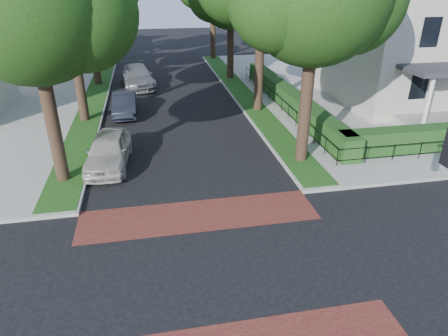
{
  "coord_description": "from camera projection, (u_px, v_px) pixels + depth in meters",
  "views": [
    {
      "loc": [
        -1.48,
        -9.6,
        8.34
      ],
      "look_at": [
        1.1,
        3.86,
        1.6
      ],
      "focal_mm": 32.0,
      "sensor_mm": 36.0,
      "label": 1
    }
  ],
  "objects": [
    {
      "name": "ground",
      "position": [
        213.0,
        271.0,
        12.39
      ],
      "size": [
        120.0,
        120.0,
        0.0
      ],
      "primitive_type": "plane",
      "color": "black",
      "rests_on": "ground"
    },
    {
      "name": "sidewalk_ne",
      "position": [
        411.0,
        85.0,
        32.39
      ],
      "size": [
        30.0,
        30.0,
        0.15
      ],
      "primitive_type": "cube",
      "color": "gray",
      "rests_on": "ground"
    },
    {
      "name": "crosswalk_far",
      "position": [
        199.0,
        215.0,
        15.21
      ],
      "size": [
        9.0,
        2.2,
        0.01
      ],
      "primitive_type": "cube",
      "color": "maroon",
      "rests_on": "ground"
    },
    {
      "name": "grass_strip_ne",
      "position": [
        242.0,
        93.0,
        30.06
      ],
      "size": [
        1.6,
        29.8,
        0.02
      ],
      "primitive_type": "cube",
      "color": "#153F12",
      "rests_on": "sidewalk_ne"
    },
    {
      "name": "grass_strip_nw",
      "position": [
        94.0,
        101.0,
        28.24
      ],
      "size": [
        1.6,
        29.8,
        0.02
      ],
      "primitive_type": "cube",
      "color": "#153F12",
      "rests_on": "sidewalk_nw"
    },
    {
      "name": "tree_left_near",
      "position": [
        33.0,
        5.0,
        14.65
      ],
      "size": [
        7.5,
        6.45,
        10.2
      ],
      "color": "black",
      "rests_on": "sidewalk_nw"
    },
    {
      "name": "hedge_main_road",
      "position": [
        290.0,
        99.0,
        26.58
      ],
      "size": [
        1.0,
        18.0,
        1.2
      ],
      "primitive_type": "cube",
      "color": "#224819",
      "rests_on": "sidewalk_ne"
    },
    {
      "name": "fence_main_road",
      "position": [
        278.0,
        102.0,
        26.51
      ],
      "size": [
        0.06,
        18.0,
        0.9
      ],
      "primitive_type": null,
      "color": "black",
      "rests_on": "sidewalk_ne"
    },
    {
      "name": "house_victorian",
      "position": [
        431.0,
        11.0,
        26.71
      ],
      "size": [
        13.0,
        13.05,
        12.48
      ],
      "color": "beige",
      "rests_on": "sidewalk_ne"
    },
    {
      "name": "parked_car_front",
      "position": [
        108.0,
        151.0,
        18.78
      ],
      "size": [
        2.23,
        4.75,
        1.57
      ],
      "primitive_type": "imported",
      "rotation": [
        0.0,
        0.0,
        -0.08
      ],
      "color": "beige",
      "rests_on": "ground"
    },
    {
      "name": "parked_car_middle",
      "position": [
        125.0,
        104.0,
        25.69
      ],
      "size": [
        1.48,
        4.17,
        1.37
      ],
      "primitive_type": "imported",
      "rotation": [
        0.0,
        0.0,
        0.01
      ],
      "color": "black",
      "rests_on": "ground"
    },
    {
      "name": "parked_car_rear",
      "position": [
        137.0,
        76.0,
        31.94
      ],
      "size": [
        2.99,
        5.93,
        1.65
      ],
      "primitive_type": "imported",
      "rotation": [
        0.0,
        0.0,
        0.12
      ],
      "color": "slate",
      "rests_on": "ground"
    }
  ]
}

